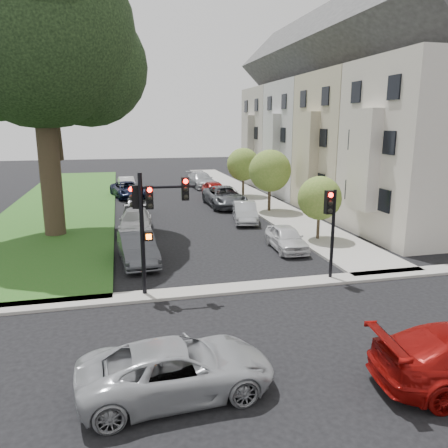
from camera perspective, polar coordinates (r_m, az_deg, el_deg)
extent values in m
plane|color=black|center=(15.88, 4.29, -11.06)|extent=(140.00, 140.00, 0.00)
cube|color=#215E19|center=(38.59, -20.00, 2.69)|extent=(8.00, 44.00, 0.12)
cube|color=gray|center=(39.94, 3.07, 3.79)|extent=(3.50, 44.00, 0.12)
cube|color=gray|center=(17.62, 2.30, -8.32)|extent=(60.00, 1.00, 0.12)
cube|color=silver|center=(27.67, 24.76, 8.81)|extent=(7.00, 7.40, 10.00)
cube|color=#353535|center=(28.28, 26.34, 24.05)|extent=(7.00, 7.55, 7.00)
cube|color=silver|center=(25.52, 17.76, 8.00)|extent=(0.70, 2.20, 5.50)
cube|color=black|center=(25.62, 18.50, 10.21)|extent=(0.08, 3.60, 6.00)
cube|color=gray|center=(33.89, 16.90, 10.01)|extent=(7.00, 7.40, 10.00)
cube|color=#353535|center=(34.39, 17.79, 22.52)|extent=(7.00, 7.55, 7.00)
cube|color=gray|center=(32.16, 10.83, 9.30)|extent=(0.70, 2.20, 5.50)
cube|color=black|center=(32.24, 11.40, 11.07)|extent=(0.08, 3.60, 6.00)
cube|color=#A0A0A0|center=(40.55, 11.52, 10.71)|extent=(7.00, 7.40, 10.00)
cube|color=#353535|center=(40.96, 12.03, 21.21)|extent=(7.00, 7.55, 7.00)
cube|color=#A0A0A0|center=(39.11, 6.28, 10.08)|extent=(0.70, 2.20, 5.50)
cube|color=black|center=(39.18, 6.74, 11.54)|extent=(0.08, 3.60, 6.00)
cube|color=gray|center=(47.46, 7.66, 11.16)|extent=(7.00, 7.40, 10.00)
cube|color=#353535|center=(47.81, 7.95, 20.15)|extent=(7.00, 7.55, 7.00)
cube|color=gray|center=(46.24, 3.11, 10.59)|extent=(0.70, 2.20, 5.50)
cube|color=black|center=(46.29, 3.49, 11.83)|extent=(0.08, 3.60, 6.00)
cylinder|color=#322C1F|center=(26.88, -21.84, 7.48)|extent=(1.18, 1.18, 8.60)
sphere|color=black|center=(27.22, -23.17, 22.25)|extent=(10.32, 10.32, 10.32)
sphere|color=black|center=(27.81, -17.41, 19.09)|extent=(6.88, 6.88, 6.88)
cylinder|color=#322C1F|center=(25.05, 12.20, -0.19)|extent=(0.17, 0.17, 1.74)
sphere|color=#4C7424|center=(24.74, 12.37, 3.34)|extent=(2.43, 2.43, 2.43)
cylinder|color=#322C1F|center=(32.53, 5.94, 3.47)|extent=(0.22, 0.22, 2.20)
sphere|color=#4C7424|center=(32.26, 6.02, 6.94)|extent=(3.08, 3.08, 3.08)
cylinder|color=#322C1F|center=(39.19, 2.51, 5.06)|extent=(0.21, 0.21, 2.07)
sphere|color=#4C7424|center=(38.97, 2.54, 7.78)|extent=(2.90, 2.90, 2.90)
cylinder|color=black|center=(16.52, -10.62, -1.59)|extent=(0.17, 0.17, 4.74)
cylinder|color=black|center=(16.24, -7.34, 4.84)|extent=(2.01, 0.21, 0.11)
cube|color=black|center=(16.23, -9.71, 3.46)|extent=(0.28, 0.25, 0.87)
cube|color=black|center=(16.33, -5.10, 4.62)|extent=(0.28, 0.25, 0.87)
cube|color=black|center=(16.44, -11.51, 3.50)|extent=(0.25, 0.28, 0.87)
sphere|color=#FF0C05|center=(16.05, -9.71, 4.40)|extent=(0.18, 0.18, 0.18)
sphere|color=black|center=(16.15, -9.63, 2.36)|extent=(0.18, 0.18, 0.18)
cube|color=black|center=(16.53, -9.83, -1.54)|extent=(0.33, 0.24, 0.35)
cube|color=#FF5905|center=(16.41, -9.80, -1.65)|extent=(0.20, 0.03, 0.20)
cylinder|color=black|center=(18.65, 13.99, -1.48)|extent=(0.15, 0.15, 3.84)
cube|color=black|center=(18.24, 13.53, 2.77)|extent=(0.32, 0.28, 0.96)
sphere|color=#FF0C05|center=(18.06, 13.80, 3.70)|extent=(0.20, 0.20, 0.20)
imported|color=#999BA0|center=(11.22, -6.09, -18.27)|extent=(4.90, 2.51, 1.32)
imported|color=silver|center=(22.96, 8.14, -1.83)|extent=(1.67, 3.79, 1.27)
imported|color=#999BA0|center=(29.14, 2.75, 1.55)|extent=(2.17, 4.27, 1.34)
imported|color=#3F4247|center=(34.59, 0.06, 3.60)|extent=(2.73, 5.75, 1.59)
imported|color=maroon|center=(38.22, -1.25, 4.45)|extent=(1.86, 4.47, 1.51)
imported|color=#999BA0|center=(45.02, -3.00, 5.75)|extent=(2.72, 5.50, 1.54)
imported|color=#3F4247|center=(21.04, -11.23, -3.05)|extent=(1.92, 4.56, 1.47)
imported|color=silver|center=(27.06, -11.47, 0.40)|extent=(2.23, 4.76, 1.34)
imported|color=black|center=(31.80, -11.55, 2.25)|extent=(1.81, 3.97, 1.32)
imported|color=black|center=(39.77, -12.48, 4.40)|extent=(3.32, 5.44, 1.41)
imported|color=silver|center=(43.90, -12.57, 5.13)|extent=(1.72, 4.12, 1.32)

